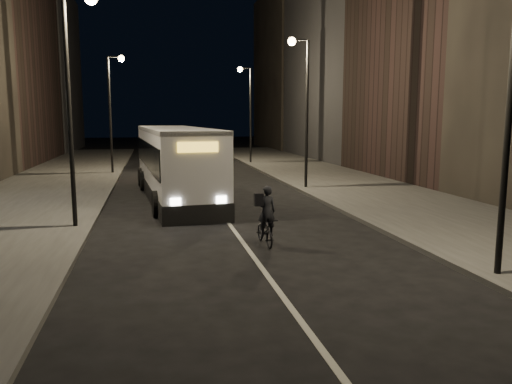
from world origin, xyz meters
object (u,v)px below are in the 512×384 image
streetlight_left_far (113,98)px  car_mid (153,158)px  streetlight_right_far (247,102)px  cyclist_on_bicycle (266,225)px  streetlight_right_near (503,60)px  car_far (215,155)px  streetlight_left_near (76,79)px  city_bus (175,160)px  car_near (204,165)px  streetlight_right_mid (302,93)px

streetlight_left_far → car_mid: bearing=62.0°
streetlight_right_far → cyclist_on_bicycle: streetlight_right_far is taller
streetlight_right_near → car_far: bearing=94.2°
streetlight_right_far → cyclist_on_bicycle: (-4.69, -27.51, -4.72)m
streetlight_right_near → streetlight_left_near: same height
streetlight_right_far → streetlight_left_far: size_ratio=1.00×
city_bus → streetlight_left_far: bearing=102.8°
streetlight_right_near → car_near: (-4.53, 24.71, -4.68)m
cyclist_on_bicycle → car_near: size_ratio=0.48×
streetlight_left_far → car_far: bearing=46.4°
streetlight_right_near → city_bus: bearing=115.8°
streetlight_right_near → streetlight_right_mid: bearing=90.0°
cyclist_on_bicycle → car_far: cyclist_on_bicycle is taller
streetlight_right_far → car_mid: size_ratio=1.82×
streetlight_right_far → car_far: streetlight_right_far is taller
streetlight_right_mid → cyclist_on_bicycle: 13.29m
streetlight_left_far → streetlight_right_far: bearing=29.4°
streetlight_right_far → streetlight_left_near: size_ratio=1.00×
car_near → city_bus: bearing=-106.6°
city_bus → car_near: 10.59m
streetlight_right_far → car_mid: (-8.10, -1.17, -4.63)m
streetlight_right_far → car_near: 9.78m
streetlight_left_near → cyclist_on_bicycle: size_ratio=4.20×
streetlight_right_far → car_mid: streetlight_right_far is taller
cyclist_on_bicycle → car_far: (2.15, 30.05, -0.01)m
cyclist_on_bicycle → car_mid: bearing=94.6°
streetlight_right_far → streetlight_right_near: bearing=-90.0°
streetlight_left_near → streetlight_right_near: bearing=-36.9°
streetlight_left_near → cyclist_on_bicycle: streetlight_left_near is taller
streetlight_right_far → streetlight_left_near: bearing=-114.0°
streetlight_right_near → car_far: streetlight_right_near is taller
city_bus → streetlight_right_far: bearing=63.4°
streetlight_right_mid → streetlight_right_far: bearing=90.0°
streetlight_right_far → car_near: streetlight_right_far is taller
streetlight_right_near → car_mid: bearing=104.7°
car_near → car_far: (1.99, 9.83, -0.05)m
streetlight_right_far → streetlight_left_near: (-10.66, -24.00, 0.00)m
streetlight_right_far → streetlight_left_far: (-10.66, -6.00, 0.00)m
car_mid → car_far: size_ratio=1.02×
streetlight_right_near → streetlight_right_far: 32.00m
city_bus → cyclist_on_bicycle: bearing=-81.6°
streetlight_right_far → streetlight_left_far: bearing=-150.6°
cyclist_on_bicycle → car_mid: size_ratio=0.43×
streetlight_left_far → car_far: 12.70m
streetlight_left_near → car_near: streetlight_left_near is taller
streetlight_right_far → streetlight_left_near: 26.26m
streetlight_right_near → streetlight_right_far: (0.00, 32.00, 0.00)m
streetlight_right_near → city_bus: (-7.02, 14.49, -3.44)m
car_far → streetlight_right_mid: bearing=-75.7°
streetlight_right_mid → car_near: 10.87m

